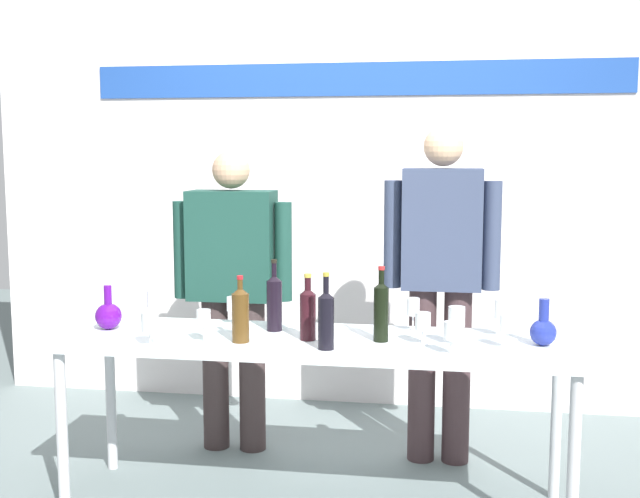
# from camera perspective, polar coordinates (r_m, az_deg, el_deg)

# --- Properties ---
(back_wall) EXTENTS (4.69, 0.11, 3.00)m
(back_wall) POSITION_cam_1_polar(r_m,az_deg,el_deg) (4.94, 2.58, 5.97)
(back_wall) COLOR white
(back_wall) RESTS_ON ground
(display_table) EXTENTS (2.28, 0.61, 0.78)m
(display_table) POSITION_cam_1_polar(r_m,az_deg,el_deg) (3.52, -0.39, -7.48)
(display_table) COLOR silver
(display_table) RESTS_ON ground
(decanter_blue_left) EXTENTS (0.12, 0.12, 0.21)m
(decanter_blue_left) POSITION_cam_1_polar(r_m,az_deg,el_deg) (3.78, -15.07, -4.63)
(decanter_blue_left) COLOR #540F86
(decanter_blue_left) RESTS_ON display_table
(decanter_blue_right) EXTENTS (0.11, 0.11, 0.20)m
(decanter_blue_right) POSITION_cam_1_polar(r_m,az_deg,el_deg) (3.48, 15.86, -5.66)
(decanter_blue_right) COLOR navy
(decanter_blue_right) RESTS_ON display_table
(presenter_left) EXTENTS (0.64, 0.22, 1.60)m
(presenter_left) POSITION_cam_1_polar(r_m,az_deg,el_deg) (4.19, -6.35, -2.27)
(presenter_left) COLOR #3C2E2E
(presenter_left) RESTS_ON ground
(presenter_right) EXTENTS (0.58, 0.22, 1.72)m
(presenter_right) POSITION_cam_1_polar(r_m,az_deg,el_deg) (4.03, 8.76, -1.79)
(presenter_right) COLOR #412E31
(presenter_right) RESTS_ON ground
(wine_bottle_0) EXTENTS (0.07, 0.07, 0.33)m
(wine_bottle_0) POSITION_cam_1_polar(r_m,az_deg,el_deg) (3.42, 4.45, -4.38)
(wine_bottle_0) COLOR black
(wine_bottle_0) RESTS_ON display_table
(wine_bottle_1) EXTENTS (0.08, 0.08, 0.29)m
(wine_bottle_1) POSITION_cam_1_polar(r_m,az_deg,el_deg) (3.42, -5.78, -4.65)
(wine_bottle_1) COLOR #4E3414
(wine_bottle_1) RESTS_ON display_table
(wine_bottle_2) EXTENTS (0.07, 0.07, 0.29)m
(wine_bottle_2) POSITION_cam_1_polar(r_m,az_deg,el_deg) (3.44, -0.89, -4.56)
(wine_bottle_2) COLOR black
(wine_bottle_2) RESTS_ON display_table
(wine_bottle_3) EXTENTS (0.07, 0.07, 0.32)m
(wine_bottle_3) POSITION_cam_1_polar(r_m,az_deg,el_deg) (3.28, 0.44, -5.02)
(wine_bottle_3) COLOR black
(wine_bottle_3) RESTS_ON display_table
(wine_bottle_4) EXTENTS (0.07, 0.07, 0.33)m
(wine_bottle_4) POSITION_cam_1_polar(r_m,az_deg,el_deg) (3.62, -3.33, -3.79)
(wine_bottle_4) COLOR black
(wine_bottle_4) RESTS_ON display_table
(wine_glass_left_0) EXTENTS (0.06, 0.06, 0.16)m
(wine_glass_left_0) POSITION_cam_1_polar(r_m,az_deg,el_deg) (3.86, -11.97, -3.61)
(wine_glass_left_0) COLOR white
(wine_glass_left_0) RESTS_ON display_table
(wine_glass_left_1) EXTENTS (0.06, 0.06, 0.13)m
(wine_glass_left_1) POSITION_cam_1_polar(r_m,az_deg,el_deg) (3.79, -6.33, -4.05)
(wine_glass_left_1) COLOR white
(wine_glass_left_1) RESTS_ON display_table
(wine_glass_left_2) EXTENTS (0.07, 0.07, 0.14)m
(wine_glass_left_2) POSITION_cam_1_polar(r_m,az_deg,el_deg) (3.42, -12.23, -5.21)
(wine_glass_left_2) COLOR white
(wine_glass_left_2) RESTS_ON display_table
(wine_glass_left_3) EXTENTS (0.06, 0.06, 0.14)m
(wine_glass_left_3) POSITION_cam_1_polar(r_m,az_deg,el_deg) (3.44, -8.42, -5.00)
(wine_glass_left_3) COLOR white
(wine_glass_left_3) RESTS_ON display_table
(wine_glass_right_0) EXTENTS (0.07, 0.07, 0.14)m
(wine_glass_right_0) POSITION_cam_1_polar(r_m,az_deg,el_deg) (3.40, 7.45, -5.23)
(wine_glass_right_0) COLOR white
(wine_glass_right_0) RESTS_ON display_table
(wine_glass_right_1) EXTENTS (0.06, 0.06, 0.15)m
(wine_glass_right_1) POSITION_cam_1_polar(r_m,az_deg,el_deg) (3.63, 6.75, -4.25)
(wine_glass_right_1) COLOR white
(wine_glass_right_1) RESTS_ON display_table
(wine_glass_right_2) EXTENTS (0.06, 0.06, 0.14)m
(wine_glass_right_2) POSITION_cam_1_polar(r_m,az_deg,el_deg) (3.25, 9.48, -5.92)
(wine_glass_right_2) COLOR white
(wine_glass_right_2) RESTS_ON display_table
(wine_glass_right_3) EXTENTS (0.07, 0.07, 0.16)m
(wine_glass_right_3) POSITION_cam_1_polar(r_m,az_deg,el_deg) (3.59, 13.08, -4.32)
(wine_glass_right_3) COLOR white
(wine_glass_right_3) RESTS_ON display_table
(wine_glass_right_4) EXTENTS (0.07, 0.07, 0.17)m
(wine_glass_right_4) POSITION_cam_1_polar(r_m,az_deg,el_deg) (3.39, 9.86, -4.90)
(wine_glass_right_4) COLOR white
(wine_glass_right_4) RESTS_ON display_table
(wine_glass_right_5) EXTENTS (0.06, 0.06, 0.14)m
(wine_glass_right_5) POSITION_cam_1_polar(r_m,az_deg,el_deg) (3.39, 13.41, -5.29)
(wine_glass_right_5) COLOR white
(wine_glass_right_5) RESTS_ON display_table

